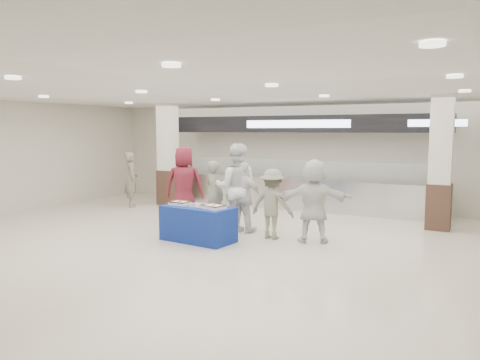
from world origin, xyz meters
The scene contains 15 objects.
ground centered at (0.00, 0.00, 0.00)m, with size 14.00×14.00×0.00m, color beige.
serving_line centered at (0.00, 5.40, 1.16)m, with size 8.70×0.85×2.80m.
column_left centered at (-4.00, 4.20, 1.53)m, with size 0.55×0.55×3.20m.
column_right centered at (4.00, 4.20, 1.53)m, with size 0.55×0.55×3.20m.
display_table centered at (-0.42, 0.47, 0.38)m, with size 1.55×0.78×0.75m, color navy.
sheet_cake_left centered at (-0.91, 0.50, 0.79)m, with size 0.42×0.33×0.09m.
sheet_cake_right centered at (0.02, 0.39, 0.80)m, with size 0.52×0.45×0.09m.
cupcake_tray centered at (-0.38, 0.45, 0.79)m, with size 0.46×0.36×0.07m.
civilian_maroon centered at (-1.79, 1.93, 0.99)m, with size 0.96×0.63×1.97m, color maroon.
soldier_a centered at (-0.84, 1.86, 0.82)m, with size 0.60×0.39×1.64m, color slate.
chef_tall centered at (-0.18, 1.74, 1.03)m, with size 1.00×0.78×2.06m, color white.
chef_short centered at (0.06, 1.68, 0.82)m, with size 0.96×0.40×1.64m, color white.
soldier_b centered at (0.88, 1.45, 0.77)m, with size 0.99×0.57×1.53m, color slate.
civilian_white centered at (1.79, 1.54, 0.89)m, with size 1.65×0.52×1.78m, color white.
soldier_bg centered at (-4.72, 3.27, 0.85)m, with size 0.62×0.41×1.71m, color slate.
Camera 1 is at (5.03, -7.79, 2.37)m, focal length 35.00 mm.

